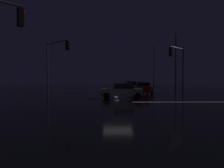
{
  "coord_description": "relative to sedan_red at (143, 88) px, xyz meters",
  "views": [
    {
      "loc": [
        -0.66,
        -18.1,
        2.0
      ],
      "look_at": [
        -0.41,
        11.88,
        1.3
      ],
      "focal_mm": 33.6,
      "sensor_mm": 36.0,
      "label": 1
    }
  ],
  "objects": [
    {
      "name": "sedan_red",
      "position": [
        0.0,
        0.0,
        0.0
      ],
      "size": [
        2.02,
        4.33,
        1.57
      ],
      "color": "maroon",
      "rests_on": "ground"
    },
    {
      "name": "streetlamp_right_far",
      "position": [
        5.59,
        19.52,
        4.85
      ],
      "size": [
        0.44,
        0.44,
        9.9
      ],
      "color": "#424247",
      "rests_on": "ground"
    },
    {
      "name": "sedan_orange",
      "position": [
        -0.25,
        5.49,
        0.0
      ],
      "size": [
        2.02,
        4.33,
        1.57
      ],
      "color": "#C66014",
      "rests_on": "ground"
    },
    {
      "name": "sedan_blue",
      "position": [
        -0.03,
        18.72,
        0.0
      ],
      "size": [
        2.02,
        4.33,
        1.57
      ],
      "color": "navy",
      "rests_on": "ground"
    },
    {
      "name": "centre_line_ns",
      "position": [
        -3.79,
        9.52,
        -0.8
      ],
      "size": [
        22.0,
        0.15,
        0.01
      ],
      "color": "yellow",
      "rests_on": "ground"
    },
    {
      "name": "ground",
      "position": [
        -3.79,
        -10.36,
        -0.85
      ],
      "size": [
        120.0,
        120.0,
        0.1
      ],
      "primitive_type": "cube",
      "color": "black"
    },
    {
      "name": "sedan_green",
      "position": [
        -0.32,
        11.93,
        0.0
      ],
      "size": [
        2.02,
        4.33,
        1.57
      ],
      "color": "#14512D",
      "rests_on": "ground"
    },
    {
      "name": "crosswalk_bar_east",
      "position": [
        4.59,
        -10.36,
        -0.8
      ],
      "size": [
        14.18,
        0.4,
        0.01
      ],
      "color": "white",
      "rests_on": "ground"
    },
    {
      "name": "traffic_signal_ne",
      "position": [
        3.93,
        -2.64,
        3.37
      ],
      "size": [
        2.54,
        2.54,
        6.12
      ],
      "color": "#4C4C51",
      "rests_on": "ground"
    },
    {
      "name": "stop_line_north",
      "position": [
        -3.79,
        -2.08,
        -0.8
      ],
      "size": [
        0.35,
        14.18,
        0.01
      ],
      "color": "white",
      "rests_on": "ground"
    },
    {
      "name": "traffic_signal_nw",
      "position": [
        -11.12,
        -3.03,
        3.83
      ],
      "size": [
        3.57,
        3.57,
        6.69
      ],
      "color": "#4C4C51",
      "rests_on": "ground"
    },
    {
      "name": "sedan_gray_crossing",
      "position": [
        -3.22,
        -6.81,
        0.0
      ],
      "size": [
        4.33,
        2.02,
        1.57
      ],
      "color": "slate",
      "rests_on": "ground"
    },
    {
      "name": "streetlamp_right_near",
      "position": [
        5.59,
        3.52,
        4.43
      ],
      "size": [
        0.44,
        0.44,
        9.08
      ],
      "color": "#424247",
      "rests_on": "ground"
    }
  ]
}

